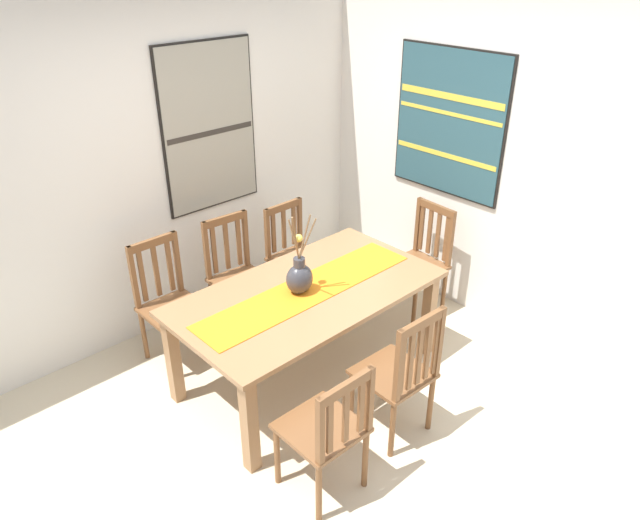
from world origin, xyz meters
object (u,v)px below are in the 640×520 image
at_px(chair_4, 328,430).
at_px(chair_5, 401,372).
at_px(chair_1, 237,275).
at_px(chair_0, 421,259).
at_px(chair_2, 295,255).
at_px(painting_on_back_wall, 209,127).
at_px(chair_3, 169,302).
at_px(painting_on_side_wall, 449,123).
at_px(centerpiece_vase, 299,276).
at_px(dining_table, 308,302).

bearing_deg(chair_4, chair_5, 1.89).
relative_size(chair_1, chair_4, 1.07).
xyz_separation_m(chair_0, chair_5, (-1.27, -0.84, 0.01)).
height_order(chair_2, painting_on_back_wall, painting_on_back_wall).
bearing_deg(chair_3, chair_5, -70.03).
distance_m(chair_2, chair_3, 1.19).
bearing_deg(painting_on_side_wall, chair_2, 144.46).
bearing_deg(chair_1, painting_on_side_wall, -25.52).
bearing_deg(centerpiece_vase, chair_4, -123.22).
height_order(chair_0, chair_4, chair_0).
bearing_deg(chair_2, chair_4, -126.04).
relative_size(centerpiece_vase, chair_2, 0.72).
distance_m(chair_3, chair_4, 1.72).
bearing_deg(painting_on_back_wall, chair_4, -110.04).
bearing_deg(chair_0, chair_1, 146.59).
height_order(chair_2, chair_4, chair_2).
distance_m(chair_3, painting_on_back_wall, 1.38).
xyz_separation_m(chair_1, chair_3, (-0.61, 0.01, 0.00)).
relative_size(dining_table, chair_4, 2.10).
bearing_deg(chair_3, centerpiece_vase, -57.90).
relative_size(chair_3, painting_on_side_wall, 0.82).
xyz_separation_m(chair_0, chair_2, (-0.70, 0.81, -0.02)).
height_order(chair_1, chair_3, chair_3).
distance_m(centerpiece_vase, chair_2, 1.10).
distance_m(dining_table, chair_4, 1.07).
xyz_separation_m(chair_0, chair_4, (-1.92, -0.87, -0.02)).
relative_size(chair_4, painting_on_side_wall, 0.76).
bearing_deg(dining_table, painting_on_back_wall, 82.94).
bearing_deg(chair_4, painting_on_back_wall, 69.96).
bearing_deg(chair_5, chair_4, -178.11).
distance_m(chair_0, chair_3, 2.07).
bearing_deg(chair_1, chair_0, -33.41).
relative_size(chair_3, chair_5, 1.00).
bearing_deg(centerpiece_vase, chair_3, 122.10).
height_order(chair_2, painting_on_side_wall, painting_on_side_wall).
bearing_deg(painting_on_back_wall, chair_0, -48.84).
relative_size(chair_2, painting_on_back_wall, 0.69).
bearing_deg(painting_on_side_wall, chair_0, -165.79).
height_order(chair_3, painting_on_back_wall, painting_on_back_wall).
height_order(centerpiece_vase, chair_2, centerpiece_vase).
bearing_deg(centerpiece_vase, chair_5, -84.51).
relative_size(centerpiece_vase, chair_3, 0.67).
height_order(chair_3, chair_5, chair_3).
xyz_separation_m(chair_1, painting_on_back_wall, (0.15, 0.45, 1.07)).
bearing_deg(chair_2, chair_5, -109.00).
height_order(centerpiece_vase, chair_3, centerpiece_vase).
xyz_separation_m(chair_2, chair_3, (-1.19, 0.05, 0.02)).
distance_m(chair_0, chair_1, 1.53).
distance_m(dining_table, centerpiece_vase, 0.23).
bearing_deg(chair_1, chair_3, 178.65).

